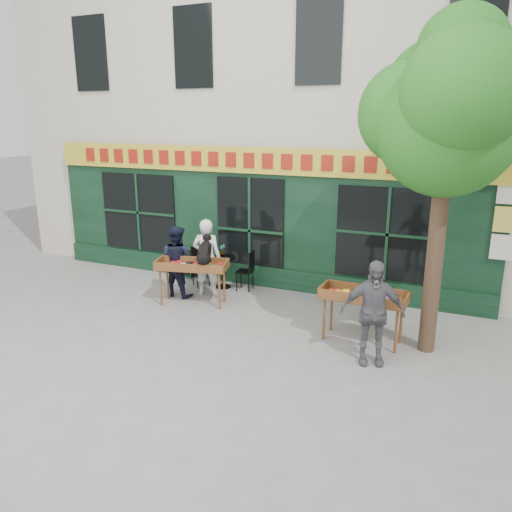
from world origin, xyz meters
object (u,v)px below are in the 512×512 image
object	(u,v)px
man_left	(177,261)
bistro_table	(223,266)
woman	(207,257)
man_right	(372,312)
book_cart_right	(363,299)
dog	(205,249)
book_cart_center	(192,268)

from	to	relation	value
man_left	bistro_table	bearing A→B (deg)	-123.28
bistro_table	man_left	size ratio (longest dim) A/B	0.47
woman	man_right	distance (m)	4.48
book_cart_right	man_left	bearing A→B (deg)	172.80
book_cart_right	man_right	xyz separation A→B (m)	(0.30, -0.75, 0.06)
dog	book_cart_right	bearing A→B (deg)	-20.17
book_cart_right	bistro_table	bearing A→B (deg)	158.38
book_cart_right	man_left	size ratio (longest dim) A/B	0.94
book_cart_center	bistro_table	distance (m)	1.27
book_cart_center	bistro_table	xyz separation A→B (m)	(0.10, 1.23, -0.28)
book_cart_center	book_cart_right	xyz separation A→B (m)	(3.78, -0.43, 0.00)
woman	book_cart_center	bearing A→B (deg)	76.12
man_left	woman	bearing A→B (deg)	-147.53
book_cart_center	man_right	xyz separation A→B (m)	(4.08, -1.18, 0.06)
dog	bistro_table	distance (m)	1.51
book_cart_center	man_right	world-z (taller)	man_right
dog	bistro_table	size ratio (longest dim) A/B	0.79
book_cart_right	man_left	xyz separation A→B (m)	(-4.38, 0.76, -0.01)
book_cart_center	dog	size ratio (longest dim) A/B	2.67
book_cart_center	dog	distance (m)	0.59
book_cart_right	dog	bearing A→B (deg)	176.39
dog	man_right	size ratio (longest dim) A/B	0.34
book_cart_center	man_right	distance (m)	4.25
book_cart_center	man_left	distance (m)	0.68
woman	bistro_table	distance (m)	0.68
man_right	dog	bearing A→B (deg)	145.87
woman	bistro_table	size ratio (longest dim) A/B	2.33
dog	book_cart_center	bearing A→B (deg)	157.99
woman	bistro_table	world-z (taller)	woman
woman	man_right	bearing A→B (deg)	142.00
woman	book_cart_right	bearing A→B (deg)	150.21
dog	book_cart_right	xyz separation A→B (m)	(3.43, -0.38, -0.47)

